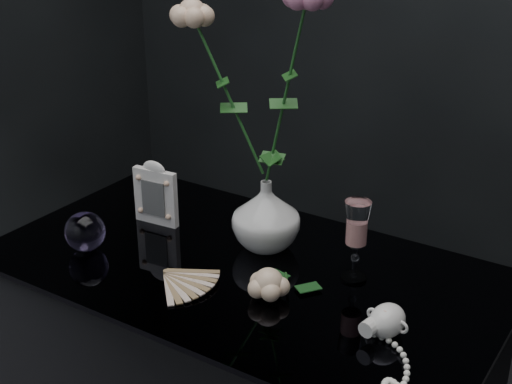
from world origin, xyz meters
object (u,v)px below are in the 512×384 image
Objects in this scene: paperweight at (85,232)px; pearl_jar at (387,319)px; wine_glass at (356,241)px; vase at (266,215)px; picture_frame at (156,192)px; loose_rose at (268,283)px.

paperweight is 0.40× the size of pearl_jar.
paperweight is (-0.53, -0.20, -0.04)m from wine_glass.
vase is 0.28m from picture_frame.
paperweight is at bearing -145.33° from vase.
vase is at bearing 34.67° from paperweight.
wine_glass reaches higher than picture_frame.
picture_frame is at bearing 178.22° from pearl_jar.
pearl_jar is at bearing 5.10° from paperweight.
pearl_jar is (0.66, 0.06, -0.01)m from paperweight.
picture_frame is 0.41m from loose_rose.
wine_glass is 0.95× the size of loose_rose.
wine_glass is 1.10× the size of picture_frame.
wine_glass is at bearing 30.36° from loose_rose.
pearl_jar is at bearing -22.04° from loose_rose.
picture_frame is 0.86× the size of loose_rose.
loose_rose is at bearing -24.10° from picture_frame.
paperweight is 0.49× the size of loose_rose.
paperweight is at bearing -159.45° from wine_glass.
vase is 1.00× the size of picture_frame.
picture_frame reaches higher than pearl_jar.
picture_frame is 0.19m from paperweight.
vase is 0.22m from wine_glass.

